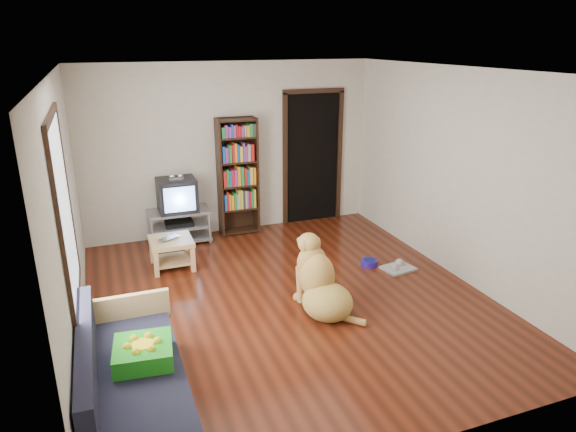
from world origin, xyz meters
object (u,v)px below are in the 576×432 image
object	(u,v)px
crt_tv	(177,194)
dog	(320,284)
dog_bowl	(369,263)
laptop	(171,239)
coffee_table	(171,248)
bookshelf	(238,170)
grey_rag	(398,268)
tv_stand	(179,225)
green_cushion	(143,352)
sofa	(131,386)

from	to	relation	value
crt_tv	dog	bearing A→B (deg)	-66.60
dog_bowl	laptop	bearing A→B (deg)	161.06
crt_tv	coffee_table	distance (m)	1.03
dog_bowl	dog	distance (m)	1.43
laptop	crt_tv	xyz separation A→B (m)	(0.24, 0.92, 0.33)
dog_bowl	crt_tv	world-z (taller)	crt_tv
dog	bookshelf	bearing A→B (deg)	94.01
grey_rag	coffee_table	distance (m)	3.03
laptop	tv_stand	size ratio (longest dim) A/B	0.34
crt_tv	bookshelf	bearing A→B (deg)	4.32
laptop	dog	world-z (taller)	dog
dog_bowl	bookshelf	distance (m)	2.46
laptop	coffee_table	world-z (taller)	laptop
bookshelf	dog	world-z (taller)	bookshelf
green_cushion	laptop	world-z (taller)	green_cushion
tv_stand	sofa	xyz separation A→B (m)	(-0.97, -3.63, -0.01)
dog_bowl	grey_rag	world-z (taller)	dog_bowl
crt_tv	coffee_table	xyz separation A→B (m)	(-0.24, -0.89, -0.46)
laptop	tv_stand	world-z (taller)	tv_stand
dog_bowl	grey_rag	xyz separation A→B (m)	(0.30, -0.25, -0.03)
coffee_table	crt_tv	bearing A→B (deg)	74.69
grey_rag	crt_tv	world-z (taller)	crt_tv
green_cushion	sofa	world-z (taller)	sofa
green_cushion	grey_rag	size ratio (longest dim) A/B	1.15
grey_rag	dog	world-z (taller)	dog
green_cushion	coffee_table	xyz separation A→B (m)	(0.61, 2.68, -0.22)
sofa	tv_stand	bearing A→B (deg)	74.98
tv_stand	sofa	world-z (taller)	sofa
dog_bowl	bookshelf	bearing A→B (deg)	125.15
green_cushion	grey_rag	xyz separation A→B (m)	(3.40, 1.55, -0.48)
crt_tv	dog	size ratio (longest dim) A/B	0.57
dog_bowl	coffee_table	world-z (taller)	coffee_table
crt_tv	sofa	distance (m)	3.81
tv_stand	grey_rag	bearing A→B (deg)	-38.15
green_cushion	bookshelf	distance (m)	4.09
tv_stand	sofa	bearing A→B (deg)	-105.02
tv_stand	bookshelf	size ratio (longest dim) A/B	0.50
green_cushion	coffee_table	world-z (taller)	green_cushion
grey_rag	coffee_table	xyz separation A→B (m)	(-2.80, 1.14, 0.27)
grey_rag	bookshelf	distance (m)	2.82
crt_tv	dog_bowl	bearing A→B (deg)	-38.28
tv_stand	bookshelf	distance (m)	1.20
sofa	grey_rag	bearing A→B (deg)	24.76
grey_rag	coffee_table	world-z (taller)	coffee_table
laptop	dog	xyz separation A→B (m)	(1.38, -1.71, -0.09)
crt_tv	sofa	xyz separation A→B (m)	(-0.97, -3.65, -0.48)
dog_bowl	sofa	world-z (taller)	sofa
laptop	bookshelf	size ratio (longest dim) A/B	0.17
laptop	grey_rag	distance (m)	3.03
green_cushion	bookshelf	xyz separation A→B (m)	(1.80, 3.64, 0.50)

